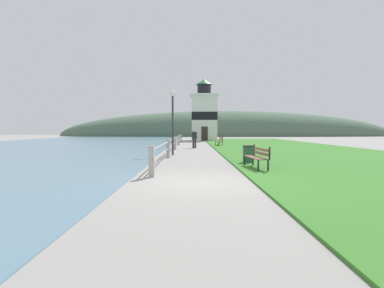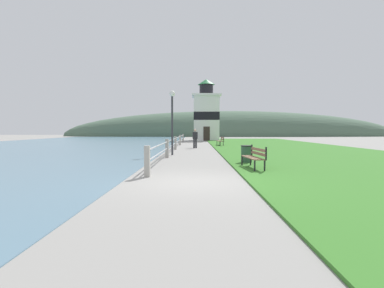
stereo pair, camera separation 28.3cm
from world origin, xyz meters
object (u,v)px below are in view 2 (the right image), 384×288
person_strolling (195,138)px  park_bench_near (255,156)px  trash_bin (246,154)px  lighthouse (206,114)px  lamp_post (172,111)px  park_bench_midway (221,140)px

person_strolling → park_bench_near: bearing=176.8°
park_bench_near → trash_bin: size_ratio=2.26×
lighthouse → person_strolling: 18.68m
park_bench_near → lamp_post: lamp_post is taller
park_bench_midway → lighthouse: size_ratio=0.22×
lighthouse → trash_bin: size_ratio=10.55×
park_bench_near → lamp_post: size_ratio=0.48×
person_strolling → trash_bin: person_strolling is taller
park_bench_near → park_bench_midway: bearing=-96.2°
park_bench_near → park_bench_midway: same height
lighthouse → lamp_post: bearing=-96.7°
park_bench_midway → person_strolling: size_ratio=1.23×
park_bench_midway → lighthouse: bearing=-89.1°
park_bench_midway → lighthouse: 15.26m
trash_bin → lamp_post: size_ratio=0.21×
trash_bin → lighthouse: bearing=91.7°
park_bench_near → person_strolling: 13.75m
trash_bin → lamp_post: bearing=129.6°
lighthouse → park_bench_midway: bearing=-86.5°
park_bench_midway → trash_bin: bearing=87.2°
person_strolling → lamp_post: 7.23m
park_bench_near → trash_bin: (0.03, 2.08, -0.12)m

